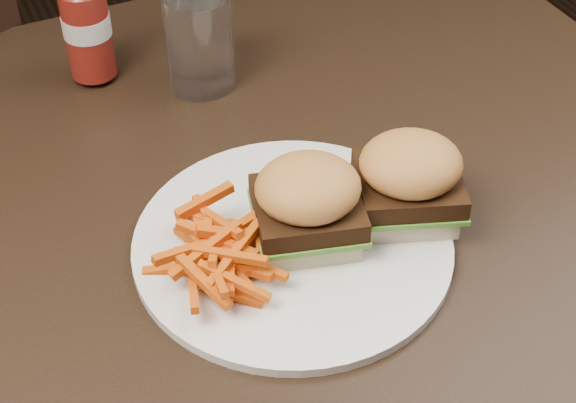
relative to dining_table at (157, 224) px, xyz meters
name	(u,v)px	position (x,y,z in m)	size (l,w,h in m)	color
dining_table	(157,224)	(0.00, 0.00, 0.00)	(1.20, 0.80, 0.04)	black
plate	(293,244)	(0.10, -0.11, 0.03)	(0.30, 0.30, 0.01)	white
sandwich_half_a	(307,228)	(0.11, -0.11, 0.04)	(0.09, 0.08, 0.02)	beige
sandwich_half_b	(406,204)	(0.21, -0.12, 0.04)	(0.09, 0.08, 0.02)	beige
fries_pile	(217,247)	(0.03, -0.10, 0.05)	(0.11, 0.11, 0.04)	#C52800
ketchup_bottle	(88,33)	(0.01, 0.25, 0.08)	(0.05, 0.05, 0.11)	maroon
tumbler	(200,42)	(0.12, 0.18, 0.08)	(0.08, 0.08, 0.12)	white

